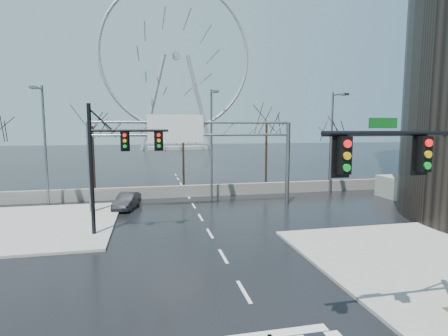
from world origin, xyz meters
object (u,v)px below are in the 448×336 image
object	(u,v)px
ferris_wheel	(176,62)
sign_gantry	(190,145)
signal_mast_near	(443,184)
signal_mast_far	(111,157)
car	(127,201)

from	to	relation	value
ferris_wheel	sign_gantry	bearing A→B (deg)	-93.84
signal_mast_near	signal_mast_far	xyz separation A→B (m)	(-11.01, 13.00, -0.04)
ferris_wheel	signal_mast_near	bearing A→B (deg)	-89.92
signal_mast_near	ferris_wheel	size ratio (longest dim) A/B	0.16
signal_mast_near	ferris_wheel	bearing A→B (deg)	90.08
signal_mast_far	ferris_wheel	world-z (taller)	ferris_wheel
signal_mast_far	signal_mast_near	bearing A→B (deg)	-49.74
signal_mast_near	car	xyz separation A→B (m)	(-10.60, 20.14, -4.24)
signal_mast_near	sign_gantry	world-z (taller)	signal_mast_near
sign_gantry	car	size ratio (longest dim) A/B	4.23
signal_mast_near	sign_gantry	bearing A→B (deg)	106.19
signal_mast_far	car	bearing A→B (deg)	86.69
signal_mast_near	ferris_wheel	distance (m)	101.29
sign_gantry	car	distance (m)	6.91
sign_gantry	car	xyz separation A→B (m)	(-5.08, 1.14, -4.54)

